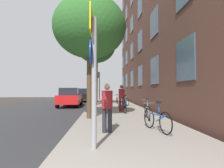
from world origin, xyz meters
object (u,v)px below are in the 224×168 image
(bicycle_0, at_px, (157,119))
(pedestrian_0, at_px, (107,104))
(sign_post, at_px, (93,67))
(bicycle_3, at_px, (125,103))
(traffic_light, at_px, (99,81))
(tree_near, at_px, (90,28))
(bicycle_1, at_px, (147,111))
(bicycle_2, at_px, (122,106))
(car_1, at_px, (82,95))
(car_0, at_px, (70,97))
(tree_far, at_px, (96,47))
(pedestrian_1, at_px, (122,96))
(bicycle_5, at_px, (117,100))
(bicycle_4, at_px, (125,101))

(bicycle_0, height_order, pedestrian_0, pedestrian_0)
(sign_post, bearing_deg, bicycle_3, 78.03)
(traffic_light, relative_size, tree_near, 0.66)
(bicycle_1, distance_m, bicycle_2, 2.55)
(sign_post, relative_size, car_1, 0.82)
(bicycle_0, height_order, bicycle_2, bicycle_0)
(bicycle_3, bearing_deg, car_1, 113.51)
(traffic_light, bearing_deg, tree_near, -90.58)
(bicycle_0, bearing_deg, car_1, 104.17)
(car_0, height_order, car_1, same)
(tree_far, xyz_separation_m, pedestrian_1, (1.80, -5.16, -4.33))
(traffic_light, bearing_deg, car_0, -104.62)
(bicycle_5, bearing_deg, bicycle_3, -88.26)
(sign_post, height_order, bicycle_0, sign_post)
(bicycle_0, relative_size, car_1, 0.42)
(sign_post, bearing_deg, bicycle_2, 77.48)
(pedestrian_1, bearing_deg, bicycle_1, -73.91)
(bicycle_3, distance_m, pedestrian_1, 1.98)
(tree_far, bearing_deg, bicycle_2, -72.72)
(sign_post, height_order, bicycle_1, sign_post)
(bicycle_3, xyz_separation_m, car_1, (-4.04, 9.30, 0.35))
(tree_far, relative_size, bicycle_3, 4.18)
(bicycle_0, height_order, car_0, car_0)
(sign_post, bearing_deg, car_1, 96.83)
(tree_near, relative_size, bicycle_5, 3.49)
(bicycle_2, bearing_deg, car_0, 126.89)
(traffic_light, xyz_separation_m, car_1, (-1.96, -2.48, -1.90))
(bicycle_0, xyz_separation_m, car_1, (-4.16, 16.50, 0.34))
(bicycle_1, bearing_deg, tree_near, 172.21)
(bicycle_4, relative_size, car_1, 0.42)
(tree_far, relative_size, bicycle_1, 4.00)
(traffic_light, distance_m, bicycle_3, 12.17)
(tree_near, height_order, bicycle_3, tree_near)
(tree_near, distance_m, bicycle_2, 4.80)
(tree_far, bearing_deg, pedestrian_1, -70.82)
(bicycle_2, xyz_separation_m, car_1, (-3.60, 11.70, 0.36))
(sign_post, bearing_deg, bicycle_5, 82.78)
(tree_far, height_order, car_1, tree_far)
(bicycle_1, distance_m, bicycle_3, 4.82)
(pedestrian_1, bearing_deg, car_1, 107.98)
(tree_far, height_order, bicycle_1, tree_far)
(bicycle_4, xyz_separation_m, pedestrian_0, (-1.88, -9.71, 0.52))
(bicycle_4, bearing_deg, pedestrian_0, -100.96)
(car_1, bearing_deg, bicycle_2, -72.90)
(bicycle_4, relative_size, car_0, 0.38)
(bicycle_0, relative_size, bicycle_1, 0.97)
(pedestrian_0, xyz_separation_m, pedestrian_1, (1.07, 5.47, 0.06))
(bicycle_3, relative_size, bicycle_5, 0.98)
(tree_far, distance_m, pedestrian_0, 11.52)
(bicycle_5, bearing_deg, bicycle_0, -88.74)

